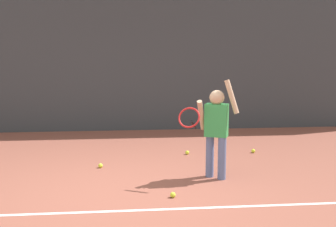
# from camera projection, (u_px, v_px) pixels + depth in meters

# --- Properties ---
(ground_plane) EXTENTS (20.00, 20.00, 0.00)m
(ground_plane) POSITION_uv_depth(u_px,v_px,m) (124.00, 194.00, 4.84)
(ground_plane) COLOR brown
(court_line_baseline) EXTENTS (9.00, 0.05, 0.00)m
(court_line_baseline) POSITION_uv_depth(u_px,v_px,m) (123.00, 211.00, 4.31)
(court_line_baseline) COLOR white
(court_line_baseline) RESTS_ON ground
(back_fence_windscreen) EXTENTS (13.12, 0.08, 3.97)m
(back_fence_windscreen) POSITION_uv_depth(u_px,v_px,m) (125.00, 40.00, 8.65)
(back_fence_windscreen) COLOR #383D42
(back_fence_windscreen) RESTS_ON ground
(fence_post_2) EXTENTS (0.09, 0.09, 4.12)m
(fence_post_2) POSITION_uv_depth(u_px,v_px,m) (125.00, 37.00, 8.70)
(fence_post_2) COLOR slate
(fence_post_2) RESTS_ON ground
(fence_post_3) EXTENTS (0.09, 0.09, 4.12)m
(fence_post_3) POSITION_uv_depth(u_px,v_px,m) (268.00, 37.00, 9.00)
(fence_post_3) COLOR slate
(fence_post_3) RESTS_ON ground
(tennis_player) EXTENTS (0.87, 0.56, 1.35)m
(tennis_player) POSITION_uv_depth(u_px,v_px,m) (215.00, 126.00, 5.35)
(tennis_player) COLOR slate
(tennis_player) RESTS_ON ground
(tennis_ball_0) EXTENTS (0.07, 0.07, 0.07)m
(tennis_ball_0) POSITION_uv_depth(u_px,v_px,m) (253.00, 151.00, 6.86)
(tennis_ball_0) COLOR #CCE033
(tennis_ball_0) RESTS_ON ground
(tennis_ball_1) EXTENTS (0.07, 0.07, 0.07)m
(tennis_ball_1) POSITION_uv_depth(u_px,v_px,m) (173.00, 195.00, 4.71)
(tennis_ball_1) COLOR #CCE033
(tennis_ball_1) RESTS_ON ground
(tennis_ball_4) EXTENTS (0.07, 0.07, 0.07)m
(tennis_ball_4) POSITION_uv_depth(u_px,v_px,m) (187.00, 153.00, 6.74)
(tennis_ball_4) COLOR #CCE033
(tennis_ball_4) RESTS_ON ground
(tennis_ball_7) EXTENTS (0.07, 0.07, 0.07)m
(tennis_ball_7) POSITION_uv_depth(u_px,v_px,m) (100.00, 166.00, 5.95)
(tennis_ball_7) COLOR #CCE033
(tennis_ball_7) RESTS_ON ground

